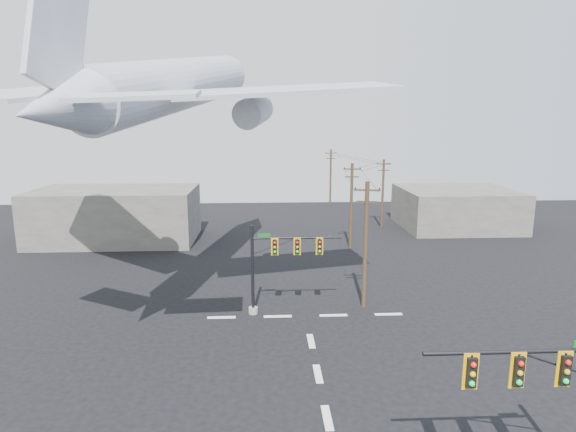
{
  "coord_description": "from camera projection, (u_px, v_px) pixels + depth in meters",
  "views": [
    {
      "loc": [
        -2.83,
        -20.21,
        13.81
      ],
      "look_at": [
        -1.61,
        5.0,
        8.73
      ],
      "focal_mm": 30.0,
      "sensor_mm": 36.0,
      "label": 1
    }
  ],
  "objects": [
    {
      "name": "ground",
      "position": [
        327.0,
        418.0,
        22.65
      ],
      "size": [
        120.0,
        120.0,
        0.0
      ],
      "primitive_type": "plane",
      "color": "black",
      "rests_on": "ground"
    },
    {
      "name": "utility_pole_c",
      "position": [
        383.0,
        192.0,
        61.7
      ],
      "size": [
        1.81,
        0.41,
        8.86
      ],
      "rotation": [
        0.0,
        0.0,
        -0.16
      ],
      "color": "#4C3320",
      "rests_on": "ground"
    },
    {
      "name": "signal_mast_far",
      "position": [
        275.0,
        264.0,
        34.13
      ],
      "size": [
        6.66,
        0.72,
        6.54
      ],
      "color": "gray",
      "rests_on": "ground"
    },
    {
      "name": "building_right",
      "position": [
        456.0,
        208.0,
        62.37
      ],
      "size": [
        14.0,
        12.0,
        5.0
      ],
      "primitive_type": "cube",
      "color": "slate",
      "rests_on": "ground"
    },
    {
      "name": "power_lines",
      "position": [
        359.0,
        166.0,
        56.36
      ],
      "size": [
        9.5,
        44.31,
        0.43
      ],
      "color": "black"
    },
    {
      "name": "building_left",
      "position": [
        116.0,
        215.0,
        55.37
      ],
      "size": [
        18.0,
        10.0,
        6.0
      ],
      "primitive_type": "cube",
      "color": "slate",
      "rests_on": "ground"
    },
    {
      "name": "utility_pole_d",
      "position": [
        331.0,
        176.0,
        78.67
      ],
      "size": [
        1.86,
        0.47,
        9.06
      ],
      "rotation": [
        0.0,
        0.0,
        0.19
      ],
      "color": "#4C3320",
      "rests_on": "ground"
    },
    {
      "name": "utility_pole_b",
      "position": [
        351.0,
        204.0,
        51.63
      ],
      "size": [
        1.87,
        0.42,
        9.27
      ],
      "rotation": [
        0.0,
        0.0,
        -0.16
      ],
      "color": "#4C3320",
      "rests_on": "ground"
    },
    {
      "name": "lane_markings",
      "position": [
        315.0,
        362.0,
        27.87
      ],
      "size": [
        14.0,
        21.2,
        0.01
      ],
      "color": "white",
      "rests_on": "ground"
    },
    {
      "name": "airliner",
      "position": [
        177.0,
        86.0,
        34.24
      ],
      "size": [
        30.67,
        32.87,
        8.71
      ],
      "rotation": [
        0.0,
        -0.14,
        1.33
      ],
      "color": "silver"
    },
    {
      "name": "signal_mast_near",
      "position": [
        558.0,
        404.0,
        16.96
      ],
      "size": [
        6.93,
        0.76,
        6.95
      ],
      "color": "gray",
      "rests_on": "ground"
    },
    {
      "name": "utility_pole_a",
      "position": [
        366.0,
        243.0,
        35.08
      ],
      "size": [
        1.88,
        0.53,
        9.48
      ],
      "rotation": [
        0.0,
        0.0,
        -0.22
      ],
      "color": "#4C3320",
      "rests_on": "ground"
    }
  ]
}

